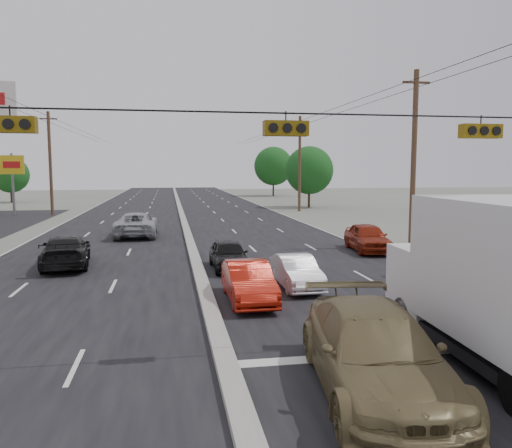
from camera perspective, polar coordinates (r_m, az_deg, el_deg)
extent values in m
plane|color=#606356|center=(12.40, -3.75, -15.05)|extent=(200.00, 200.00, 0.00)
cube|color=black|center=(41.74, -8.22, 0.06)|extent=(20.00, 160.00, 0.02)
cube|color=gray|center=(41.73, -8.22, 0.19)|extent=(0.50, 160.00, 0.20)
cylinder|color=#422D1E|center=(52.71, -22.45, 6.38)|extent=(0.30, 0.30, 10.00)
cube|color=#422D1E|center=(52.92, -22.65, 11.04)|extent=(1.60, 0.12, 0.12)
cylinder|color=#422D1E|center=(29.83, 17.57, 6.97)|extent=(0.30, 0.30, 10.00)
cube|color=#422D1E|center=(30.20, 17.85, 15.15)|extent=(1.60, 0.12, 0.12)
cylinder|color=#422D1E|center=(53.28, 5.01, 6.83)|extent=(0.30, 0.30, 10.00)
cube|color=#422D1E|center=(53.49, 5.05, 11.44)|extent=(1.60, 0.12, 0.12)
cylinder|color=black|center=(11.62, -3.97, 12.66)|extent=(25.00, 0.04, 0.04)
cube|color=#72590C|center=(11.98, -26.26, 10.16)|extent=(1.05, 0.30, 0.35)
cube|color=#72590C|center=(11.84, 3.42, 10.84)|extent=(1.05, 0.30, 0.35)
cube|color=#72590C|center=(13.87, 24.27, 9.64)|extent=(1.05, 0.30, 0.35)
cylinder|color=slate|center=(53.58, -26.03, 4.07)|extent=(0.24, 0.24, 6.00)
cube|color=gold|center=(53.56, -26.13, 6.10)|extent=(2.20, 0.25, 1.80)
cylinder|color=#382619|center=(74.52, -26.17, 3.04)|extent=(0.28, 0.28, 2.16)
sphere|color=#124315|center=(74.45, -26.27, 5.07)|extent=(4.80, 4.80, 4.80)
cylinder|color=#382619|center=(58.85, 6.07, 3.13)|extent=(0.28, 0.28, 2.52)
sphere|color=#124315|center=(58.76, 6.11, 6.13)|extent=(5.60, 5.60, 5.60)
cylinder|color=#382619|center=(83.34, 1.99, 4.22)|extent=(0.28, 0.28, 2.88)
sphere|color=#124315|center=(83.28, 2.00, 6.64)|extent=(6.40, 6.40, 6.40)
cube|color=black|center=(13.13, 26.01, -12.20)|extent=(2.79, 7.67, 0.27)
cube|color=silver|center=(15.19, 20.37, -6.09)|extent=(2.68, 2.16, 1.95)
cylinder|color=black|center=(14.67, 16.76, -9.89)|extent=(0.36, 0.99, 0.97)
cylinder|color=black|center=(15.73, 24.43, -9.09)|extent=(0.36, 0.99, 0.97)
imported|color=brown|center=(10.56, 13.45, -14.17)|extent=(3.13, 6.12, 1.70)
imported|color=#A9180A|center=(17.07, -0.87, -6.67)|extent=(1.45, 4.11, 1.35)
imported|color=black|center=(22.49, -3.12, -3.56)|extent=(1.64, 3.89, 1.31)
imported|color=white|center=(19.06, 4.62, -5.50)|extent=(1.37, 3.75, 1.23)
imported|color=navy|center=(20.23, 20.48, -5.06)|extent=(2.28, 4.70, 1.32)
imported|color=maroon|center=(27.92, 12.64, -1.55)|extent=(2.24, 4.64, 1.53)
imported|color=black|center=(24.60, -20.90, -2.93)|extent=(2.67, 5.28, 1.47)
imported|color=#A1A4A9|center=(34.29, -13.52, -0.05)|extent=(2.72, 5.82, 1.61)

